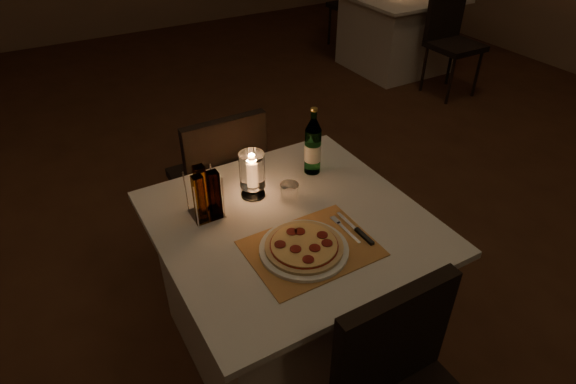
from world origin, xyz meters
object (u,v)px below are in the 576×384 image
pizza (304,246)px  neighbor_table_right (396,32)px  chair_far (221,174)px  main_table (290,286)px  water_bottle (313,147)px  hurricane_candle (252,172)px  plate (304,249)px  tumbler (289,192)px

pizza → neighbor_table_right: pizza is taller
pizza → neighbor_table_right: size_ratio=0.28×
chair_far → neighbor_table_right: chair_far is taller
main_table → pizza: bearing=-105.5°
main_table → chair_far: size_ratio=1.11×
main_table → water_bottle: size_ratio=3.26×
hurricane_candle → neighbor_table_right: size_ratio=0.20×
water_bottle → neighbor_table_right: bearing=42.5°
plate → hurricane_candle: bearing=90.3°
water_bottle → hurricane_candle: water_bottle is taller
chair_far → hurricane_candle: (-0.05, -0.50, 0.31)m
plate → pizza: 0.02m
water_bottle → neighbor_table_right: water_bottle is taller
main_table → neighbor_table_right: 3.74m
pizza → tumbler: (0.11, 0.29, 0.01)m
water_bottle → neighbor_table_right: size_ratio=0.31×
chair_far → neighbor_table_right: bearing=33.5°
main_table → chair_far: chair_far is taller
chair_far → hurricane_candle: bearing=-96.0°
neighbor_table_right → pizza: bearing=-135.9°
chair_far → tumbler: (0.06, -0.60, 0.23)m
chair_far → pizza: size_ratio=3.21×
hurricane_candle → chair_far: bearing=84.0°
plate → hurricane_candle: 0.41m
main_table → pizza: pizza is taller
pizza → tumbler: size_ratio=3.64×
main_table → chair_far: bearing=90.0°
chair_far → hurricane_candle: size_ratio=4.51×
main_table → neighbor_table_right: bearing=42.7°
tumbler → hurricane_candle: size_ratio=0.39×
neighbor_table_right → chair_far: bearing=-146.5°
chair_far → plate: chair_far is taller
hurricane_candle → neighbor_table_right: 3.67m
pizza → neighbor_table_right: 3.92m
tumbler → hurricane_candle: hurricane_candle is taller
main_table → water_bottle: water_bottle is taller
plate → main_table: bearing=74.5°
plate → water_bottle: size_ratio=1.04×
pizza → tumbler: tumbler is taller
chair_far → pizza: (-0.05, -0.89, 0.22)m
hurricane_candle → plate: bearing=-89.7°
chair_far → plate: bearing=-93.2°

